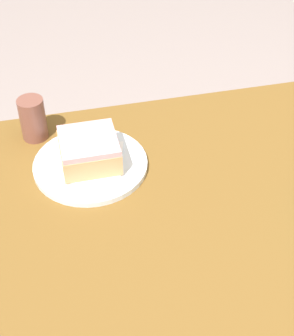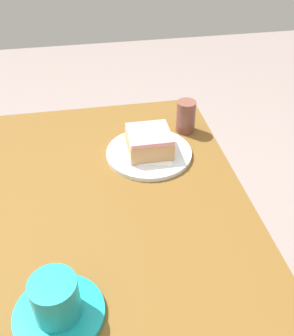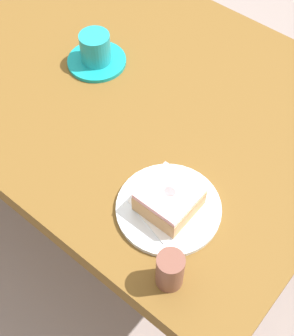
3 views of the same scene
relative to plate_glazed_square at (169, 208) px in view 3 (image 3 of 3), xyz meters
The scene contains 7 objects.
ground_plane 0.84m from the plate_glazed_square, 28.16° to the right, with size 6.00×6.00×0.00m, color gray.
table 0.43m from the plate_glazed_square, 28.16° to the right, with size 1.21×0.73×0.72m.
plate_glazed_square is the anchor object (origin of this frame).
napkin_glazed_square 0.01m from the plate_glazed_square, 90.00° to the left, with size 0.11×0.11×0.00m, color white.
donut_glazed_square 0.03m from the plate_glazed_square, behind, with size 0.09×0.09×0.05m.
coffee_cup 0.41m from the plate_glazed_square, 29.13° to the right, with size 0.13×0.13×0.08m.
sugar_jar 0.14m from the plate_glazed_square, 128.49° to the left, with size 0.05×0.05×0.08m, color brown.
Camera 3 is at (-0.62, 0.56, 1.48)m, focal length 51.41 mm.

